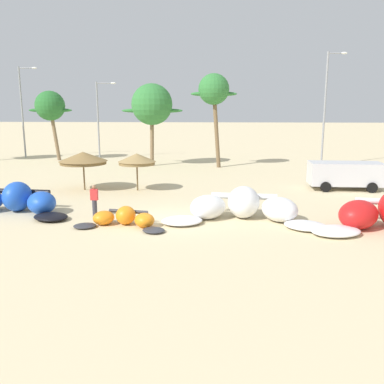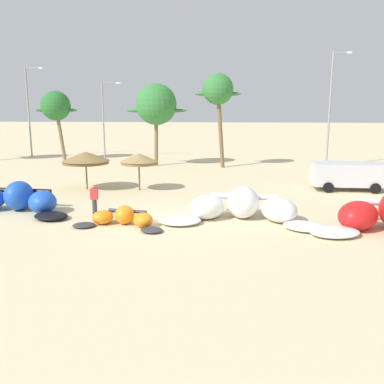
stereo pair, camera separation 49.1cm
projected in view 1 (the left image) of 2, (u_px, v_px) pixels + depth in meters
ground_plane at (164, 220)px, 20.53m from camera, size 260.00×260.00×0.00m
kite_far_left at (14, 201)px, 21.74m from camera, size 7.34×3.66×1.59m
kite_left at (124, 219)px, 19.40m from camera, size 4.57×2.43×0.89m
kite_left_of_center at (243, 208)px, 20.38m from camera, size 8.14×4.05×1.60m
beach_umbrella_near_van at (83, 158)px, 27.44m from camera, size 3.19×3.19×2.56m
beach_umbrella_middle at (137, 159)px, 27.27m from camera, size 2.51×2.51×2.48m
parked_van at (344, 173)px, 27.81m from camera, size 4.81×2.33×1.84m
person_near_kites at (94, 201)px, 21.00m from camera, size 0.36×0.24×1.62m
palm_left at (50, 107)px, 42.29m from camera, size 4.53×3.02×7.10m
palm_left_of_gap at (152, 105)px, 38.11m from camera, size 5.69×3.80×7.61m
palm_center_left at (214, 91)px, 36.86m from camera, size 4.15×2.77×8.42m
lamppost_west at (23, 107)px, 44.56m from camera, size 2.09×0.24×9.66m
lamppost_west_center at (100, 115)px, 43.78m from camera, size 2.15×0.24×8.05m
lamppost_east_center at (326, 104)px, 37.76m from camera, size 1.78×0.24×10.33m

